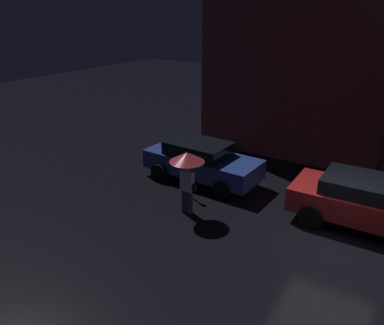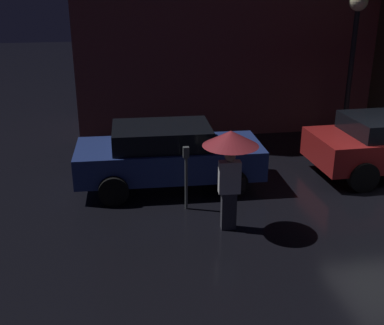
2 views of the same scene
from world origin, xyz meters
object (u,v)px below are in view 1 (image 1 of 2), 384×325
at_px(parked_car_red, 366,201).
at_px(parking_meter, 187,172).
at_px(pedestrian_with_umbrella, 187,165).
at_px(parked_car_blue, 201,161).

bearing_deg(parked_car_red, parking_meter, -169.02).
bearing_deg(pedestrian_with_umbrella, parked_car_blue, -64.10).
xyz_separation_m(parked_car_blue, parked_car_red, (5.48, -0.17, 0.02)).
height_order(parked_car_red, pedestrian_with_umbrella, pedestrian_with_umbrella).
height_order(pedestrian_with_umbrella, parking_meter, pedestrian_with_umbrella).
distance_m(parked_car_red, parking_meter, 5.37).
bearing_deg(pedestrian_with_umbrella, parked_car_red, -151.30).
distance_m(pedestrian_with_umbrella, parking_meter, 1.37).
relative_size(pedestrian_with_umbrella, parking_meter, 1.44).
height_order(parked_car_red, parking_meter, parked_car_red).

